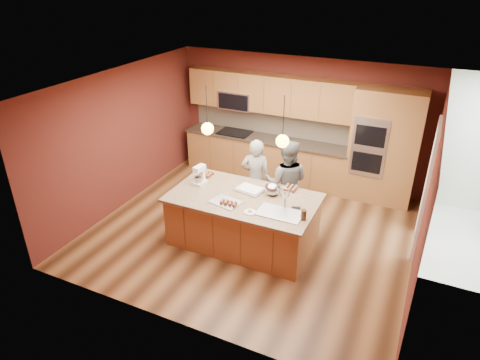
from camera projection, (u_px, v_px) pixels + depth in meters
The scene contains 24 objects.
floor at pixel (252, 230), 7.83m from camera, with size 5.50×5.50×0.00m, color #412412.
ceiling at pixel (254, 84), 6.61m from camera, with size 5.50×5.50×0.00m, color white.
wall_back at pixel (299, 120), 9.24m from camera, with size 5.50×5.50×0.00m, color #551F19.
wall_front at pixel (171, 241), 5.20m from camera, with size 5.50×5.50×0.00m, color #551F19.
wall_left at pixel (123, 138), 8.26m from camera, with size 5.00×5.00×0.00m, color #551F19.
wall_right at pixel (427, 197), 6.18m from camera, with size 5.00×5.00×0.00m, color #551F19.
cabinet_run at pixel (265, 135), 9.46m from camera, with size 3.74×0.64×2.30m.
oven_column at pixel (384, 147), 8.39m from camera, with size 1.30×0.62×2.30m.
doorway_trim at pixel (426, 191), 6.97m from camera, with size 0.08×1.11×2.20m, color white, non-canonical shape.
pendant_left at pixel (207, 128), 6.85m from camera, with size 0.20×0.20×0.80m.
pendant_right at pixel (282, 141), 6.37m from camera, with size 0.20×0.20×0.80m.
island at pixel (244, 220), 7.30m from camera, with size 2.46×1.38×1.28m.
person_left at pixel (256, 178), 7.99m from camera, with size 0.57×0.37×1.56m, color black.
person_right at pixel (286, 183), 7.74m from camera, with size 0.80×0.62×1.64m, color slate.
stand_mixer at pixel (200, 176), 7.46m from camera, with size 0.21×0.27×0.34m.
sheet_cake at pixel (250, 189), 7.29m from camera, with size 0.52×0.42×0.05m.
cooling_rack at pixel (226, 202), 6.92m from camera, with size 0.47×0.33×0.02m, color silver.
mixing_bowl at pixel (272, 189), 7.12m from camera, with size 0.27×0.27×0.23m, color #ABADB2.
plate at pixel (250, 212), 6.65m from camera, with size 0.19×0.19×0.01m, color white.
tumbler at pixel (304, 215), 6.43m from camera, with size 0.08×0.08×0.17m, color #3D2213.
phone at pixel (296, 208), 6.76m from camera, with size 0.14×0.08×0.01m, color black.
cupcakes_left at pixel (208, 174), 7.79m from camera, with size 0.16×0.24×0.07m, color #B26B43, non-canonical shape.
cupcakes_rack at pixel (229, 203), 6.83m from camera, with size 0.29×0.15×0.07m, color #B26B43, non-canonical shape.
cupcakes_right at pixel (291, 188), 7.31m from camera, with size 0.23×0.23×0.07m, color #B26B43, non-canonical shape.
Camera 1 is at (2.58, -6.05, 4.35)m, focal length 32.00 mm.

